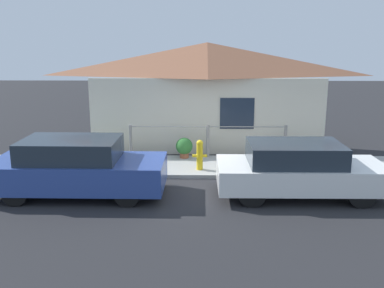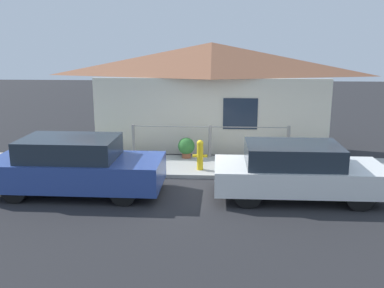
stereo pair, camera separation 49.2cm
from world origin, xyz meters
name	(u,v)px [view 1 (the left image)]	position (x,y,z in m)	size (l,w,h in m)	color
ground_plane	(209,179)	(0.00, 0.00, 0.00)	(60.00, 60.00, 0.00)	#262628
sidewalk	(208,166)	(0.00, 1.03, 0.05)	(24.00, 2.06, 0.11)	#9E9E99
house	(207,65)	(0.00, 3.59, 2.85)	(8.02, 2.23, 3.60)	beige
fence	(208,139)	(0.00, 1.91, 0.67)	(4.90, 0.10, 1.01)	gray
car_left	(77,167)	(-3.19, -1.26, 0.69)	(4.11, 1.73, 1.39)	#2D4793
car_right	(299,169)	(2.10, -1.26, 0.66)	(3.95, 1.67, 1.31)	white
fire_hydrant	(200,154)	(-0.25, 0.53, 0.55)	(0.42, 0.19, 0.85)	yellow
potted_plant_near_hydrant	(184,147)	(-0.73, 1.78, 0.45)	(0.52, 0.52, 0.63)	#9E5638
potted_plant_by_fence	(107,148)	(-3.07, 1.49, 0.49)	(0.57, 0.57, 0.69)	#9E5638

